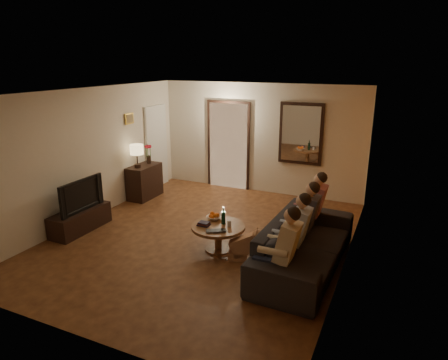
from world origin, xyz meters
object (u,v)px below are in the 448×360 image
at_px(tv, 78,195).
at_px(person_a, 283,255).
at_px(tv_stand, 80,220).
at_px(bowl, 214,217).
at_px(person_d, 312,210).
at_px(dresser, 145,181).
at_px(person_c, 304,223).
at_px(table_lamp, 137,156).
at_px(wine_bottle, 223,215).
at_px(laptop, 216,232).
at_px(person_b, 294,237).
at_px(sofa, 305,244).
at_px(dog, 244,244).
at_px(coffee_table, 218,238).

relative_size(tv, person_a, 0.87).
relative_size(tv_stand, bowl, 4.74).
bearing_deg(person_d, dresser, 168.96).
bearing_deg(person_c, table_lamp, 163.93).
bearing_deg(wine_bottle, laptop, -82.50).
height_order(person_b, person_d, same).
height_order(tv_stand, laptop, laptop).
bearing_deg(person_c, sofa, -71.57).
distance_m(sofa, person_c, 0.39).
distance_m(table_lamp, bowl, 2.92).
bearing_deg(dog, coffee_table, 147.82).
bearing_deg(table_lamp, bowl, -27.22).
relative_size(person_c, coffee_table, 1.33).
bearing_deg(person_a, dog, 139.71).
height_order(dresser, person_d, person_d).
distance_m(tv_stand, person_c, 4.16).
xyz_separation_m(table_lamp, person_a, (4.08, -2.38, -0.44)).
relative_size(dresser, dog, 1.55).
bearing_deg(person_a, tv_stand, 172.79).
height_order(coffee_table, laptop, laptop).
xyz_separation_m(tv_stand, sofa, (4.18, 0.38, 0.18)).
relative_size(tv, coffee_table, 1.16).
bearing_deg(person_c, dresser, 161.12).
relative_size(dresser, bowl, 3.34).
bearing_deg(bowl, tv_stand, -167.84).
xyz_separation_m(tv, bowl, (2.55, 0.55, -0.23)).
height_order(person_a, person_c, same).
relative_size(dresser, person_c, 0.72).
xyz_separation_m(table_lamp, person_d, (4.08, -0.58, -0.44)).
relative_size(table_lamp, bowl, 2.08).
bearing_deg(tv, person_b, -88.84).
height_order(sofa, bowl, sofa).
bearing_deg(dog, tv, 166.36).
relative_size(tv, dog, 1.87).
bearing_deg(person_b, person_a, -90.00).
xyz_separation_m(person_b, person_c, (0.00, 0.60, 0.00)).
xyz_separation_m(coffee_table, laptop, (0.10, -0.28, 0.24)).
xyz_separation_m(person_a, person_d, (0.00, 1.80, 0.00)).
bearing_deg(tv, tv_stand, 0.00).
distance_m(coffee_table, wine_bottle, 0.40).
relative_size(person_b, wine_bottle, 3.87).
xyz_separation_m(wine_bottle, laptop, (0.05, -0.38, -0.14)).
relative_size(person_a, person_b, 1.00).
bearing_deg(bowl, person_b, -16.87).
bearing_deg(tv_stand, laptop, 0.99).
bearing_deg(wine_bottle, table_lamp, 152.75).
bearing_deg(tv_stand, tv, 0.00).
xyz_separation_m(dresser, tv_stand, (0.00, -2.08, -0.18)).
bearing_deg(person_d, dog, -126.97).
bearing_deg(wine_bottle, person_b, -14.84).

